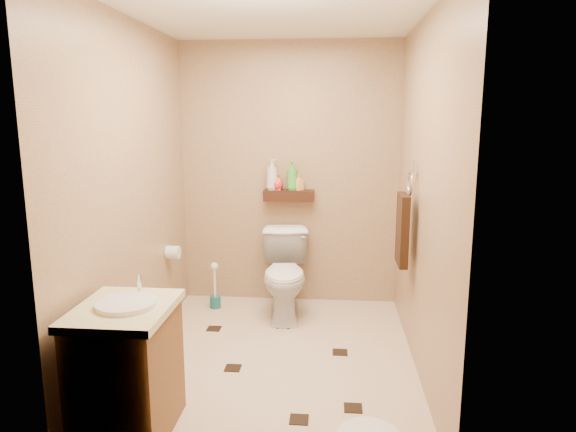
# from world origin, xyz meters

# --- Properties ---
(ground) EXTENTS (2.50, 2.50, 0.00)m
(ground) POSITION_xyz_m (0.00, 0.00, 0.00)
(ground) COLOR beige
(ground) RESTS_ON ground
(wall_back) EXTENTS (2.00, 0.04, 2.40)m
(wall_back) POSITION_xyz_m (0.00, 1.25, 1.20)
(wall_back) COLOR #A2805C
(wall_back) RESTS_ON ground
(wall_front) EXTENTS (2.00, 0.04, 2.40)m
(wall_front) POSITION_xyz_m (0.00, -1.25, 1.20)
(wall_front) COLOR #A2805C
(wall_front) RESTS_ON ground
(wall_left) EXTENTS (0.04, 2.50, 2.40)m
(wall_left) POSITION_xyz_m (-1.00, 0.00, 1.20)
(wall_left) COLOR #A2805C
(wall_left) RESTS_ON ground
(wall_right) EXTENTS (0.04, 2.50, 2.40)m
(wall_right) POSITION_xyz_m (1.00, 0.00, 1.20)
(wall_right) COLOR #A2805C
(wall_right) RESTS_ON ground
(ceiling) EXTENTS (2.00, 2.50, 0.02)m
(ceiling) POSITION_xyz_m (0.00, 0.00, 2.40)
(ceiling) COLOR silver
(ceiling) RESTS_ON wall_back
(wall_shelf) EXTENTS (0.46, 0.14, 0.10)m
(wall_shelf) POSITION_xyz_m (0.00, 1.17, 1.02)
(wall_shelf) COLOR #381A0F
(wall_shelf) RESTS_ON wall_back
(floor_accents) EXTENTS (1.22, 1.45, 0.01)m
(floor_accents) POSITION_xyz_m (0.07, -0.06, 0.00)
(floor_accents) COLOR black
(floor_accents) RESTS_ON ground
(toilet) EXTENTS (0.48, 0.76, 0.74)m
(toilet) POSITION_xyz_m (-0.00, 0.83, 0.37)
(toilet) COLOR white
(toilet) RESTS_ON ground
(vanity) EXTENTS (0.50, 0.60, 0.85)m
(vanity) POSITION_xyz_m (-0.70, -0.95, 0.38)
(vanity) COLOR brown
(vanity) RESTS_ON ground
(toilet_brush) EXTENTS (0.10, 0.10, 0.43)m
(toilet_brush) POSITION_xyz_m (-0.66, 0.95, 0.15)
(toilet_brush) COLOR #175D5B
(toilet_brush) RESTS_ON ground
(towel_ring) EXTENTS (0.12, 0.30, 0.76)m
(towel_ring) POSITION_xyz_m (0.91, 0.25, 0.95)
(towel_ring) COLOR silver
(towel_ring) RESTS_ON wall_right
(toilet_paper) EXTENTS (0.12, 0.11, 0.12)m
(toilet_paper) POSITION_xyz_m (-0.94, 0.65, 0.60)
(toilet_paper) COLOR white
(toilet_paper) RESTS_ON wall_left
(bottle_a) EXTENTS (0.13, 0.13, 0.28)m
(bottle_a) POSITION_xyz_m (-0.15, 1.17, 1.21)
(bottle_a) COLOR beige
(bottle_a) RESTS_ON wall_shelf
(bottle_b) EXTENTS (0.08, 0.07, 0.16)m
(bottle_b) POSITION_xyz_m (-0.11, 1.17, 1.15)
(bottle_b) COLOR gold
(bottle_b) RESTS_ON wall_shelf
(bottle_c) EXTENTS (0.13, 0.13, 0.14)m
(bottle_c) POSITION_xyz_m (-0.11, 1.17, 1.14)
(bottle_c) COLOR red
(bottle_c) RESTS_ON wall_shelf
(bottle_d) EXTENTS (0.14, 0.14, 0.27)m
(bottle_d) POSITION_xyz_m (0.03, 1.17, 1.20)
(bottle_d) COLOR green
(bottle_d) RESTS_ON wall_shelf
(bottle_e) EXTENTS (0.10, 0.10, 0.15)m
(bottle_e) POSITION_xyz_m (0.09, 1.17, 1.14)
(bottle_e) COLOR #F2AF50
(bottle_e) RESTS_ON wall_shelf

